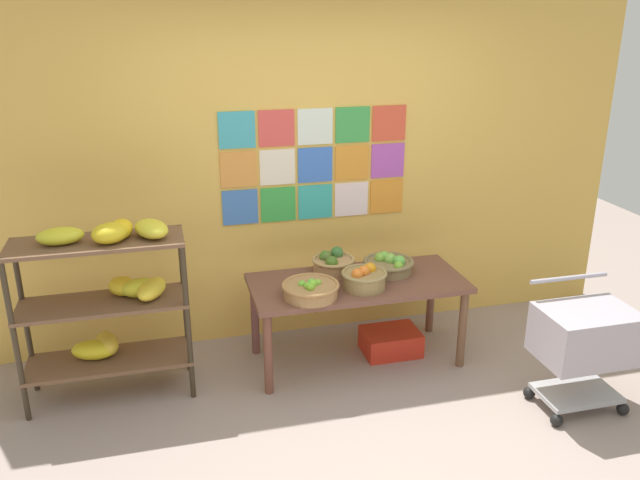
% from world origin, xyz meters
% --- Properties ---
extents(ground, '(9.45, 9.45, 0.00)m').
position_xyz_m(ground, '(0.00, 0.00, 0.00)').
color(ground, gray).
extents(back_wall_with_art, '(5.15, 0.07, 2.82)m').
position_xyz_m(back_wall_with_art, '(0.00, 1.76, 1.41)').
color(back_wall_with_art, '#E4B24E').
rests_on(back_wall_with_art, ground).
extents(banana_shelf_unit, '(1.07, 0.41, 1.23)m').
position_xyz_m(banana_shelf_unit, '(-1.43, 1.14, 0.75)').
color(banana_shelf_unit, '#372C1E').
rests_on(banana_shelf_unit, ground).
extents(display_table, '(1.53, 0.68, 0.63)m').
position_xyz_m(display_table, '(0.24, 1.16, 0.56)').
color(display_table, brown).
rests_on(display_table, ground).
extents(fruit_basket_centre, '(0.32, 0.32, 0.18)m').
position_xyz_m(fruit_basket_centre, '(0.10, 1.34, 0.71)').
color(fruit_basket_centre, tan).
rests_on(fruit_basket_centre, display_table).
extents(fruit_basket_back_right, '(0.39, 0.39, 0.13)m').
position_xyz_m(fruit_basket_back_right, '(-0.15, 0.98, 0.69)').
color(fruit_basket_back_right, '#A67B4A').
rests_on(fruit_basket_back_right, display_table).
extents(fruit_basket_back_left, '(0.37, 0.37, 0.14)m').
position_xyz_m(fruit_basket_back_left, '(0.51, 1.26, 0.69)').
color(fruit_basket_back_left, olive).
rests_on(fruit_basket_back_left, display_table).
extents(fruit_basket_right, '(0.32, 0.32, 0.17)m').
position_xyz_m(fruit_basket_right, '(0.24, 1.03, 0.71)').
color(fruit_basket_right, '#957D4A').
rests_on(fruit_basket_right, display_table).
extents(produce_crate_under_table, '(0.42, 0.31, 0.18)m').
position_xyz_m(produce_crate_under_table, '(0.52, 1.19, 0.09)').
color(produce_crate_under_table, red).
rests_on(produce_crate_under_table, ground).
extents(shopping_cart, '(0.58, 0.46, 0.83)m').
position_xyz_m(shopping_cart, '(1.45, 0.23, 0.50)').
color(shopping_cart, black).
rests_on(shopping_cart, ground).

